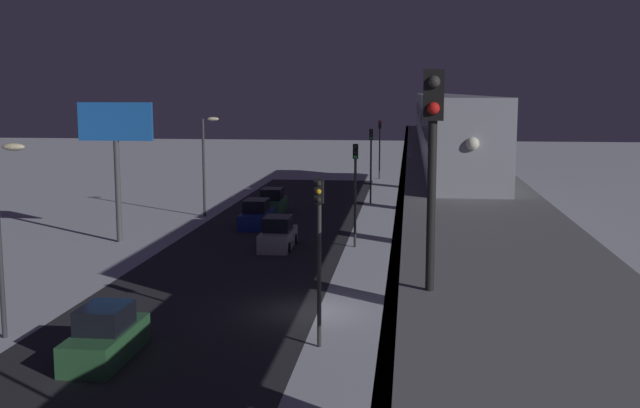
{
  "coord_description": "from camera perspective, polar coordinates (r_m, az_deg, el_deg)",
  "views": [
    {
      "loc": [
        -4.27,
        32.65,
        9.58
      ],
      "look_at": [
        2.09,
        -22.2,
        1.52
      ],
      "focal_mm": 43.42,
      "sensor_mm": 36.0,
      "label": 1
    }
  ],
  "objects": [
    {
      "name": "traffic_light_mid",
      "position": [
        47.47,
        2.62,
        1.78
      ],
      "size": [
        0.32,
        0.44,
        6.4
      ],
      "color": "#2D2D2D",
      "rests_on": "ground_plane"
    },
    {
      "name": "subway_train",
      "position": [
        54.11,
        8.9,
        6.26
      ],
      "size": [
        2.94,
        55.47,
        3.4
      ],
      "color": "#999EA8",
      "rests_on": "elevated_railway"
    },
    {
      "name": "sedan_silver",
      "position": [
        47.73,
        -3.12,
        -2.33
      ],
      "size": [
        1.91,
        4.45,
        1.97
      ],
      "rotation": [
        0.0,
        0.0,
        3.14
      ],
      "color": "#B2B2B7",
      "rests_on": "ground_plane"
    },
    {
      "name": "traffic_light_near",
      "position": [
        28.68,
        -0.06,
        -2.52
      ],
      "size": [
        0.32,
        0.44,
        6.4
      ],
      "color": "#2D2D2D",
      "rests_on": "ground_plane"
    },
    {
      "name": "ground_plane",
      "position": [
        34.29,
        -0.81,
        -7.92
      ],
      "size": [
        240.0,
        240.0,
        0.0
      ],
      "primitive_type": "plane",
      "color": "silver"
    },
    {
      "name": "avenue_asphalt",
      "position": [
        35.29,
        -9.13,
        -7.55
      ],
      "size": [
        11.0,
        101.07,
        0.01
      ],
      "primitive_type": "cube",
      "color": "#28282D",
      "rests_on": "ground_plane"
    },
    {
      "name": "sedan_green_2",
      "position": [
        61.5,
        -3.54,
        0.08
      ],
      "size": [
        1.8,
        4.26,
        1.97
      ],
      "color": "#2D6038",
      "rests_on": "ground_plane"
    },
    {
      "name": "street_lamp_near",
      "position": [
        32.03,
        -22.31,
        -0.88
      ],
      "size": [
        1.35,
        0.44,
        7.65
      ],
      "color": "#38383D",
      "rests_on": "ground_plane"
    },
    {
      "name": "sedan_green",
      "position": [
        29.3,
        -15.52,
        -9.45
      ],
      "size": [
        1.8,
        4.46,
        1.97
      ],
      "color": "#2D6038",
      "rests_on": "ground_plane"
    },
    {
      "name": "rail_signal",
      "position": [
        13.96,
        8.3,
        4.57
      ],
      "size": [
        0.36,
        0.41,
        4.0
      ],
      "color": "black",
      "rests_on": "elevated_railway"
    },
    {
      "name": "elevated_railway",
      "position": [
        33.01,
        10.05,
        0.44
      ],
      "size": [
        5.0,
        101.07,
        5.97
      ],
      "color": "slate",
      "rests_on": "ground_plane"
    },
    {
      "name": "commercial_billboard",
      "position": [
        50.54,
        -14.81,
        4.91
      ],
      "size": [
        4.8,
        0.36,
        8.9
      ],
      "color": "#4C4C51",
      "rests_on": "ground_plane"
    },
    {
      "name": "street_lamp_far",
      "position": [
        59.87,
        -8.37,
        3.65
      ],
      "size": [
        1.35,
        0.44,
        7.65
      ],
      "color": "#38383D",
      "rests_on": "ground_plane"
    },
    {
      "name": "traffic_light_far",
      "position": [
        66.42,
        3.78,
        3.64
      ],
      "size": [
        0.32,
        0.44,
        6.4
      ],
      "color": "#2D2D2D",
      "rests_on": "ground_plane"
    },
    {
      "name": "sedan_blue",
      "position": [
        55.3,
        -4.7,
        -0.86
      ],
      "size": [
        1.8,
        4.65,
        1.97
      ],
      "color": "navy",
      "rests_on": "ground_plane"
    },
    {
      "name": "traffic_light_distant",
      "position": [
        85.43,
        4.42,
        4.67
      ],
      "size": [
        0.32,
        0.44,
        6.4
      ],
      "color": "#2D2D2D",
      "rests_on": "ground_plane"
    }
  ]
}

